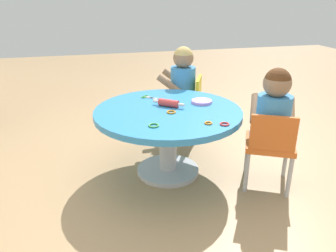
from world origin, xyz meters
TOP-DOWN VIEW (x-y plane):
  - ground_plane at (0.00, 0.00)m, footprint 10.00×10.00m
  - craft_table at (0.00, 0.00)m, footprint 0.99×0.99m
  - child_chair_left at (-0.34, -0.58)m, footprint 0.40×0.40m
  - seated_child_left at (-0.30, -0.60)m, footprint 0.43×0.40m
  - child_chair_right at (0.60, -0.32)m, footprint 0.40×0.40m
  - seated_child_right at (0.61, -0.28)m, footprint 0.39×0.43m
  - rolling_pin at (0.06, -0.02)m, footprint 0.16×0.19m
  - craft_scissors at (0.29, 0.08)m, footprint 0.13×0.13m
  - playdough_blob_0 at (0.08, -0.27)m, footprint 0.15×0.15m
  - cookie_cutter_0 at (-0.35, -0.26)m, footprint 0.06×0.06m
  - cookie_cutter_1 at (-0.27, 0.15)m, footprint 0.07×0.07m
  - cookie_cutter_2 at (-0.31, -0.17)m, footprint 0.05×0.05m
  - cookie_cutter_3 at (-0.07, -0.01)m, footprint 0.06×0.06m

SIDE VIEW (x-z plane):
  - ground_plane at x=0.00m, z-range 0.00..0.00m
  - child_chair_left at x=-0.34m, z-range 0.04..0.57m
  - child_chair_right at x=0.60m, z-range 0.04..0.57m
  - craft_table at x=0.00m, z-range 0.14..0.62m
  - craft_scissors at x=0.29m, z-range 0.48..0.48m
  - cookie_cutter_0 at x=-0.35m, z-range 0.48..0.49m
  - cookie_cutter_1 at x=-0.27m, z-range 0.48..0.49m
  - cookie_cutter_2 at x=-0.31m, z-range 0.48..0.49m
  - cookie_cutter_3 at x=-0.07m, z-range 0.48..0.49m
  - playdough_blob_0 at x=0.08m, z-range 0.48..0.50m
  - rolling_pin at x=0.06m, z-range 0.48..0.53m
  - seated_child_left at x=-0.30m, z-range 0.28..0.79m
  - seated_child_right at x=0.61m, z-range 0.28..0.79m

